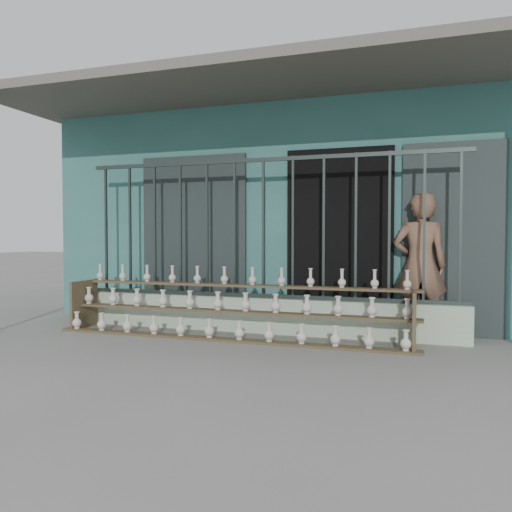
% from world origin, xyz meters
% --- Properties ---
extents(ground, '(60.00, 60.00, 0.00)m').
position_xyz_m(ground, '(0.00, 0.00, 0.00)').
color(ground, slate).
extents(workshop_building, '(7.40, 6.60, 3.21)m').
position_xyz_m(workshop_building, '(0.00, 4.23, 1.62)').
color(workshop_building, '#306662').
rests_on(workshop_building, ground).
extents(parapet_wall, '(5.00, 0.20, 0.45)m').
position_xyz_m(parapet_wall, '(0.00, 1.30, 0.23)').
color(parapet_wall, '#B1C4A8').
rests_on(parapet_wall, ground).
extents(security_fence, '(5.00, 0.04, 1.80)m').
position_xyz_m(security_fence, '(-0.00, 1.30, 1.35)').
color(security_fence, '#283330').
rests_on(security_fence, parapet_wall).
extents(shelf_rack, '(4.50, 0.68, 0.85)m').
position_xyz_m(shelf_rack, '(-0.29, 0.89, 0.36)').
color(shelf_rack, brown).
rests_on(shelf_rack, ground).
extents(elderly_woman, '(0.70, 0.51, 1.77)m').
position_xyz_m(elderly_woman, '(1.92, 1.61, 0.89)').
color(elderly_woman, brown).
rests_on(elderly_woman, ground).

